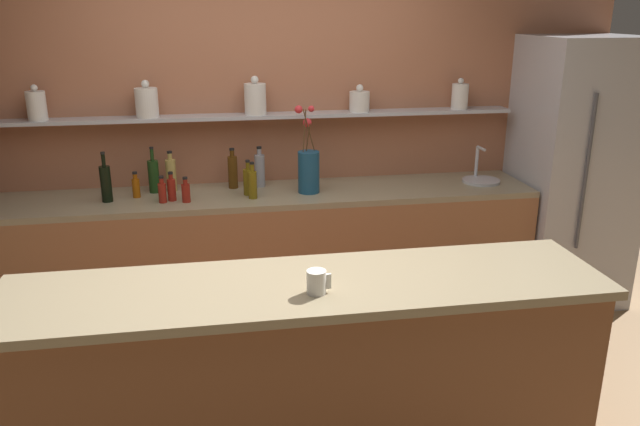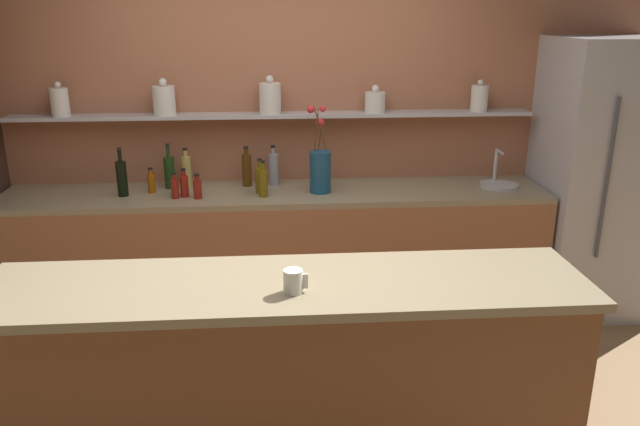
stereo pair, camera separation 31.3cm
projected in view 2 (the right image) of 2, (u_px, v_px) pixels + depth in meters
ground_plane at (288, 417)px, 3.39m from camera, size 12.00×12.00×0.00m
back_wall_unit at (279, 126)px, 4.49m from camera, size 5.20×0.28×2.60m
back_counter_unit at (277, 254)px, 4.42m from camera, size 3.72×0.62×0.92m
island_counter at (289, 386)px, 2.77m from camera, size 2.56×0.61×1.02m
refrigerator at (597, 179)px, 4.38m from camera, size 0.75×0.73×1.94m
flower_vase at (320, 168)px, 4.20m from camera, size 0.16×0.16×0.60m
sink_fixture at (499, 183)px, 4.38m from camera, size 0.27×0.27×0.25m
bottle_spirit_0 at (187, 171)px, 4.33m from camera, size 0.07×0.07×0.28m
bottle_sauce_1 at (198, 189)px, 4.09m from camera, size 0.05×0.05×0.17m
bottle_spirit_2 at (247, 169)px, 4.37m from camera, size 0.07×0.07×0.28m
bottle_oil_3 at (263, 182)px, 4.12m from camera, size 0.06×0.06×0.25m
bottle_sauce_4 at (151, 182)px, 4.22m from camera, size 0.05×0.05×0.17m
bottle_wine_5 at (169, 172)px, 4.31m from camera, size 0.07×0.07×0.31m
bottle_spirit_6 at (274, 169)px, 4.39m from camera, size 0.07×0.07×0.28m
bottle_oil_7 at (260, 179)px, 4.21m from camera, size 0.07×0.07×0.24m
bottle_sauce_8 at (184, 185)px, 4.13m from camera, size 0.05×0.05×0.19m
bottle_sauce_9 at (175, 187)px, 4.09m from camera, size 0.05×0.05×0.18m
bottle_wine_10 at (122, 178)px, 4.13m from camera, size 0.07×0.07×0.33m
coffee_mug at (293, 281)px, 2.50m from camera, size 0.10×0.08×0.10m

